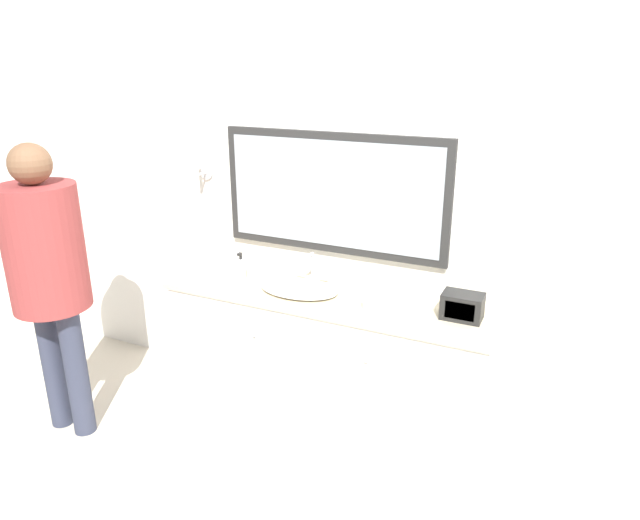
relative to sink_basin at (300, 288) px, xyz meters
The scene contains 9 objects.
ground_plane 0.92m from the sink_basin, 56.32° to the right, with size 14.00×14.00×0.00m, color beige.
wall_back 0.54m from the sink_basin, 62.10° to the left, with size 8.00×0.18×2.55m.
vanity_counter 0.48m from the sink_basin, ahead, with size 1.94×0.55×0.85m.
sink_basin is the anchor object (origin of this frame).
soap_bottle 0.41m from the sink_basin, behind, with size 0.05×0.05×0.17m.
appliance_box 0.93m from the sink_basin, ahead, with size 0.21×0.14×0.14m.
picture_frame 0.49m from the sink_basin, 11.50° to the right, with size 0.11×0.01×0.11m.
hand_towel_near_sink 0.56m from the sink_basin, 13.69° to the left, with size 0.20×0.12×0.03m.
person 1.40m from the sink_basin, 150.51° to the right, with size 0.42×0.42×1.71m.
Camera 1 is at (1.23, -2.45, 2.12)m, focal length 32.00 mm.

